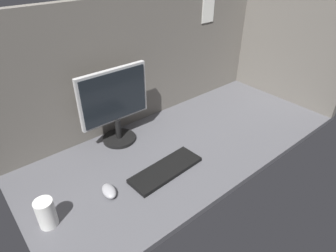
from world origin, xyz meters
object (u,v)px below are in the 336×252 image
Objects in this scene: keyboard at (166,170)px; mouse at (109,191)px; monitor at (115,104)px; mug_ceramic_white at (46,213)px.

mouse reaches higher than keyboard.
monitor reaches higher than keyboard.
mouse is at bearing 167.57° from keyboard.
mug_ceramic_white reaches higher than mouse.
monitor is 1.11× the size of keyboard.
mouse is (-28.26, 4.48, 0.70)cm from keyboard.
mug_ceramic_white is (-51.14, -32.06, -16.27)cm from monitor.
mouse is 0.78× the size of mug_ceramic_white.
keyboard is 3.85× the size of mouse.
keyboard is 3.00× the size of mug_ceramic_white.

